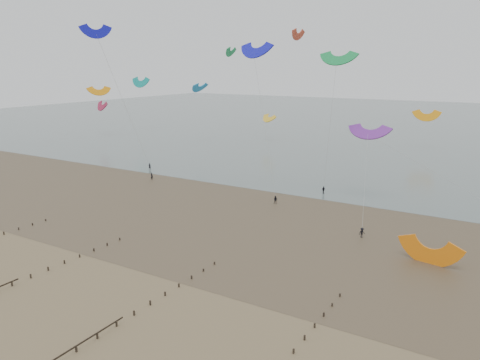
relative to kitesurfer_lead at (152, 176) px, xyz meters
The scene contains 6 objects.
ground 58.09m from the kitesurfer_lead, 50.99° to the right, with size 500.00×500.00×0.00m, color brown.
sea_and_shore 34.22m from the kitesurfer_lead, 18.28° to the right, with size 500.00×665.00×0.03m.
kitesurfer_lead is the anchor object (origin of this frame).
kitesurfers 64.48m from the kitesurfer_lead, ahead, with size 117.43×27.35×1.85m.
grounded_kite 68.16m from the kitesurfer_lead, 14.86° to the right, with size 7.55×3.96×5.75m, color orange, non-canonical shape.
kites_airborne 54.58m from the kitesurfer_lead, 69.14° to the left, with size 217.72×108.78×35.45m.
Camera 1 is at (37.92, -37.58, 26.76)m, focal length 35.00 mm.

